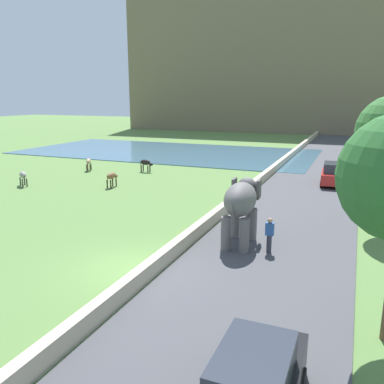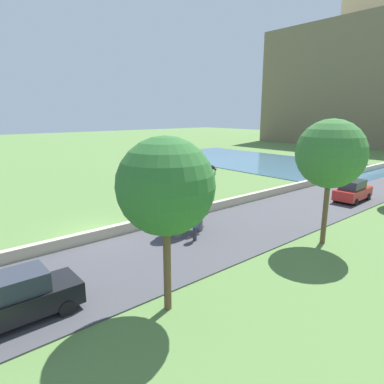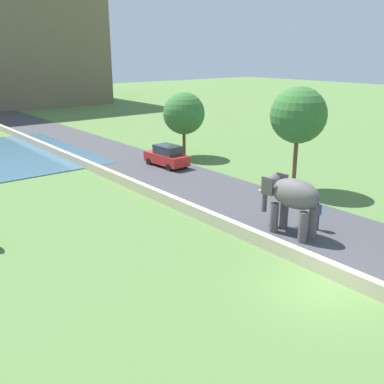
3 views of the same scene
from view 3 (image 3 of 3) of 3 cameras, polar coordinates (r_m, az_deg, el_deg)
ground_plane at (r=18.29m, az=16.46°, el=-12.21°), size 220.00×220.00×0.00m
road_surface at (r=35.17m, az=-5.88°, el=3.12°), size 7.00×120.00×0.06m
barrier_wall at (r=31.55m, az=-9.68°, el=1.81°), size 0.40×110.00×0.68m
elephant at (r=22.35m, az=12.89°, el=-0.58°), size 1.54×3.50×2.99m
person_beside_elephant at (r=23.52m, az=16.15°, el=-2.92°), size 0.36×0.22×1.63m
car_red at (r=35.41m, az=-3.33°, el=4.74°), size 1.95×4.08×1.80m
tree_near at (r=38.48m, az=-1.07°, el=10.27°), size 3.66×3.66×5.68m
tree_mid at (r=29.41m, az=13.81°, el=9.76°), size 3.68×3.68×6.90m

